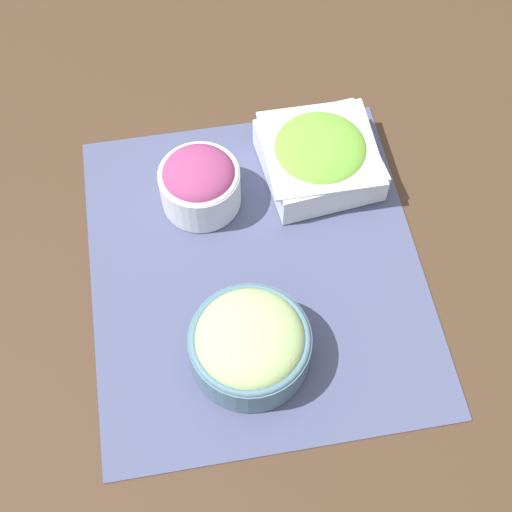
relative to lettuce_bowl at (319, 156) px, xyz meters
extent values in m
plane|color=#422D1E|center=(0.15, -0.12, -0.04)|extent=(3.00, 3.00, 0.00)
cube|color=#474C70|center=(0.15, -0.12, -0.04)|extent=(0.52, 0.46, 0.00)
cube|color=white|center=(0.00, 0.00, -0.01)|extent=(0.18, 0.18, 0.05)
cube|color=white|center=(0.00, 0.00, 0.02)|extent=(0.16, 0.16, 0.00)
ellipsoid|color=#6BAD38|center=(0.00, 0.00, 0.02)|extent=(0.14, 0.14, 0.04)
cylinder|color=slate|center=(0.28, -0.15, -0.01)|extent=(0.16, 0.16, 0.06)
torus|color=slate|center=(0.28, -0.15, 0.02)|extent=(0.15, 0.15, 0.01)
ellipsoid|color=#A8CC7F|center=(0.28, -0.15, 0.02)|extent=(0.14, 0.14, 0.06)
cylinder|color=silver|center=(0.02, -0.18, 0.00)|extent=(0.12, 0.12, 0.06)
torus|color=silver|center=(0.02, -0.18, 0.03)|extent=(0.11, 0.11, 0.01)
ellipsoid|color=#93386B|center=(0.02, -0.18, 0.03)|extent=(0.10, 0.10, 0.04)
camera|label=1|loc=(0.63, -0.20, 0.84)|focal=50.00mm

